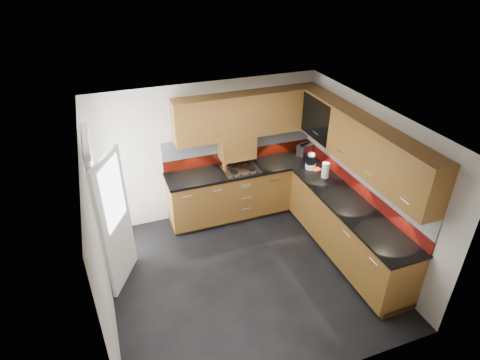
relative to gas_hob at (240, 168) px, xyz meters
name	(u,v)px	position (x,y,z in m)	size (l,w,h in m)	color
room	(247,188)	(-0.45, -1.47, 0.54)	(4.00, 3.80, 2.64)	black
base_cabinets	(291,210)	(0.62, -0.75, -0.52)	(2.70, 3.20, 0.95)	brown
countertop	(293,186)	(0.60, -0.77, -0.04)	(2.72, 3.22, 0.04)	black
backsplash	(300,161)	(0.83, -0.54, 0.25)	(2.70, 3.20, 0.54)	maroon
upper_cabinets	(305,129)	(0.78, -0.69, 0.88)	(2.50, 3.20, 0.72)	brown
extractor_hood	(237,147)	(0.00, 0.17, 0.32)	(0.60, 0.33, 0.40)	brown
glass_cabinet	(323,116)	(1.26, -0.40, 0.91)	(0.32, 0.80, 0.66)	black
back_door	(107,214)	(-2.23, -0.72, 0.08)	(0.42, 1.19, 2.04)	white
gas_hob	(240,168)	(0.00, 0.00, 0.00)	(0.60, 0.53, 0.05)	silver
utensil_pot	(225,161)	(-0.20, 0.19, 0.07)	(0.11, 0.11, 0.38)	orange
toaster	(305,149)	(1.28, 0.12, 0.08)	(0.32, 0.26, 0.20)	silver
food_processor	(311,162)	(1.12, -0.39, 0.12)	(0.17, 0.17, 0.29)	white
paper_towel	(325,170)	(1.20, -0.74, 0.11)	(0.12, 0.12, 0.25)	white
orange_cloth	(316,169)	(1.20, -0.47, -0.01)	(0.14, 0.12, 0.02)	#F3521B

